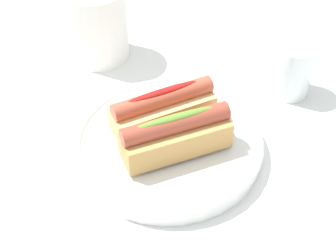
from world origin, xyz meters
TOP-DOWN VIEW (x-y plane):
  - ground_plane at (0.00, 0.00)m, footprint 2.40×2.40m
  - serving_bowl at (-0.01, 0.01)m, footprint 0.27×0.27m
  - hotdog_front at (-0.01, -0.02)m, footprint 0.16×0.07m
  - hotdog_back at (-0.00, 0.03)m, footprint 0.15×0.06m
  - water_glass at (0.23, 0.02)m, footprint 0.07×0.07m
  - paper_towel_roll at (0.01, 0.28)m, footprint 0.11×0.11m

SIDE VIEW (x-z plane):
  - ground_plane at x=0.00m, z-range 0.00..0.00m
  - serving_bowl at x=-0.01m, z-range 0.00..0.03m
  - water_glass at x=0.23m, z-range 0.00..0.09m
  - hotdog_front at x=-0.01m, z-range 0.02..0.09m
  - hotdog_back at x=0.00m, z-range 0.02..0.09m
  - paper_towel_roll at x=0.01m, z-range 0.00..0.13m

